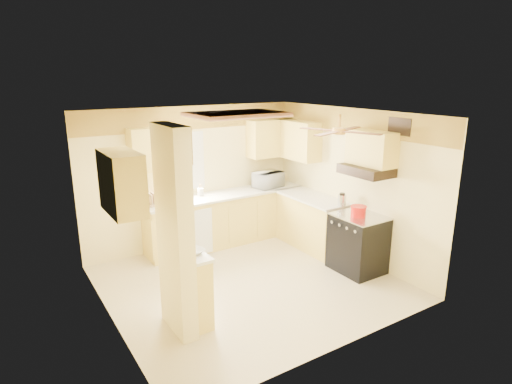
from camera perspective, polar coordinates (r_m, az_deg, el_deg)
floor at (r=6.56m, az=-0.88°, el=-11.98°), size 4.00×4.00×0.00m
ceiling at (r=5.85m, az=-0.99°, el=10.32°), size 4.00×4.00×0.00m
wall_back at (r=7.72m, az=-8.38°, el=1.99°), size 4.00×0.00×4.00m
wall_front at (r=4.67m, az=11.51°, el=-7.15°), size 4.00×0.00×4.00m
wall_left at (r=5.37m, az=-19.47°, el=-4.73°), size 0.00×3.80×3.80m
wall_right at (r=7.30m, az=12.55°, el=1.02°), size 0.00×3.80×3.80m
wallpaper_border at (r=7.53m, az=-8.62°, el=9.76°), size 4.00×0.02×0.40m
partition_column at (r=5.05m, az=-10.78°, el=-5.38°), size 0.20×0.70×2.50m
partition_ledge at (r=5.45m, az=-8.16°, el=-12.85°), size 0.25×0.55×0.90m
ledge_top at (r=5.25m, az=-8.35°, el=-8.32°), size 0.28×0.58×0.04m
lower_cabinets_back at (r=7.89m, az=-3.93°, el=-3.62°), size 3.00×0.60×0.90m
lower_cabinets_right at (r=7.75m, az=7.50°, el=-4.07°), size 0.60×1.40×0.90m
countertop_back at (r=7.74m, az=-3.96°, el=-0.35°), size 3.04×0.64×0.04m
countertop_right at (r=7.61m, az=7.56°, el=-0.75°), size 0.64×1.44×0.04m
dishwasher_panel at (r=7.32m, az=-7.92°, el=-5.45°), size 0.58×0.02×0.80m
window at (r=7.54m, az=-10.15°, el=3.94°), size 0.92×0.02×1.02m
upper_cab_back_left at (r=7.14m, az=-14.22°, el=5.51°), size 0.60×0.35×0.70m
upper_cab_back_right at (r=8.20m, az=1.95°, el=7.21°), size 0.90×0.35×0.70m
upper_cab_right at (r=7.99m, az=5.53°, el=6.92°), size 0.35×1.00×0.70m
upper_cab_left_wall at (r=5.01m, az=-17.46°, el=1.20°), size 0.35×0.75×0.70m
upper_cab_over_stove at (r=6.66m, az=15.16°, el=5.65°), size 0.35×0.76×0.52m
stove at (r=6.95m, az=13.43°, el=-6.63°), size 0.68×0.77×0.92m
range_hood at (r=6.66m, az=14.47°, el=2.80°), size 0.50×0.76×0.14m
poster_menu at (r=4.91m, az=-9.92°, el=1.42°), size 0.02×0.42×0.57m
poster_nashville at (r=5.10m, az=-9.58°, el=-5.68°), size 0.02×0.42×0.57m
ceiling_light_panel at (r=6.33m, az=-2.62°, el=10.29°), size 1.35×0.95×0.06m
ceiling_fan at (r=5.93m, az=11.00°, el=8.03°), size 1.15×1.15×0.26m
vent_grate at (r=6.51m, az=18.59°, el=8.28°), size 0.02×0.40×0.25m
microwave at (r=8.13m, az=1.66°, el=1.66°), size 0.58×0.44×0.30m
bowl at (r=5.23m, az=-8.11°, el=-7.84°), size 0.26×0.26×0.05m
dutch_oven at (r=6.73m, az=13.49°, el=-2.49°), size 0.25×0.25×0.16m
kettle at (r=7.14m, az=11.39°, el=-1.01°), size 0.14×0.14×0.21m
dish_rack at (r=7.25m, az=-12.86°, el=-1.04°), size 0.37×0.28×0.20m
utensil_crock at (r=7.63m, az=-7.42°, el=0.02°), size 0.11×0.11×0.21m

